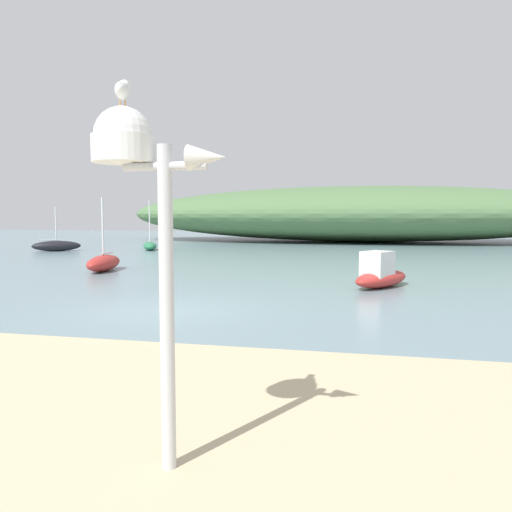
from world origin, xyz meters
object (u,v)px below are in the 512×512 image
mast_structure (137,173)px  seagull_on_radar (123,90)px  sailboat_mid_channel (57,246)px  sailboat_inner_mooring (104,263)px  sailboat_far_right (150,246)px  motorboat_far_left (380,274)px

mast_structure → seagull_on_radar: bearing=172.3°
sailboat_mid_channel → sailboat_inner_mooring: bearing=-47.5°
sailboat_mid_channel → sailboat_far_right: sailboat_far_right is taller
seagull_on_radar → sailboat_far_right: 29.42m
mast_structure → sailboat_far_right: size_ratio=0.89×
sailboat_inner_mooring → mast_structure: bearing=-59.4°
sailboat_mid_channel → sailboat_inner_mooring: sailboat_inner_mooring is taller
mast_structure → sailboat_mid_channel: size_ratio=0.99×
sailboat_inner_mooring → seagull_on_radar: bearing=-59.7°
mast_structure → seagull_on_radar: size_ratio=8.88×
mast_structure → sailboat_inner_mooring: size_ratio=0.97×
sailboat_mid_channel → motorboat_far_left: sailboat_mid_channel is taller
sailboat_inner_mooring → sailboat_mid_channel: bearing=132.5°
seagull_on_radar → sailboat_far_right: (-11.95, 26.72, -3.02)m
mast_structure → sailboat_inner_mooring: mast_structure is taller
seagull_on_radar → sailboat_inner_mooring: size_ratio=0.11×
sailboat_far_right → sailboat_inner_mooring: 12.59m
mast_structure → motorboat_far_left: size_ratio=1.05×
seagull_on_radar → sailboat_far_right: seagull_on_radar is taller
sailboat_mid_channel → seagull_on_radar: bearing=-54.4°
sailboat_mid_channel → sailboat_far_right: 5.99m
sailboat_far_right → mast_structure: bearing=-65.7°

